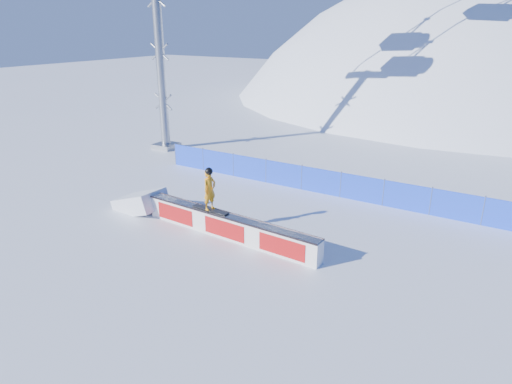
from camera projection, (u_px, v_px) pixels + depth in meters
The scene contains 6 objects.
ground at pixel (319, 238), 17.14m from camera, with size 160.00×160.00×0.00m, color white.
snow_hill at pixel (452, 242), 56.87m from camera, with size 64.00×64.00×64.00m.
safety_fence at pixel (362, 189), 20.53m from camera, with size 22.05×0.05×1.30m.
rail_box at pixel (228, 226), 17.05m from camera, with size 7.72×0.96×0.92m.
snow_ramp at pixel (141, 210), 19.79m from camera, with size 2.14×1.42×0.80m, color white, non-canonical shape.
snowboarder at pixel (210, 189), 17.06m from camera, with size 1.63×0.63×1.69m.
Camera 1 is at (6.12, -14.42, 7.56)m, focal length 32.00 mm.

